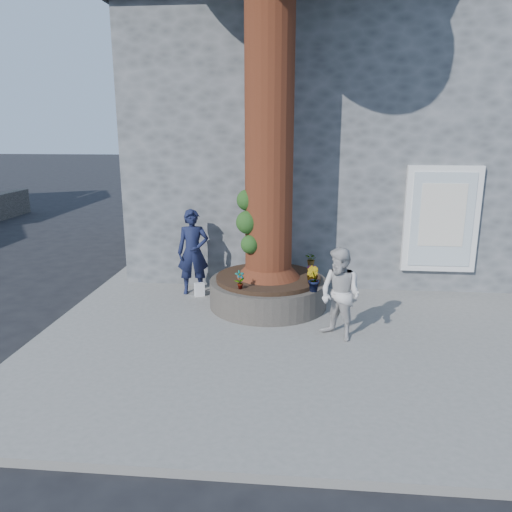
{
  "coord_description": "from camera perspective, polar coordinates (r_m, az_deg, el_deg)",
  "views": [
    {
      "loc": [
        1.44,
        -7.34,
        3.54
      ],
      "look_at": [
        0.61,
        1.5,
        1.25
      ],
      "focal_mm": 35.0,
      "sensor_mm": 36.0,
      "label": 1
    }
  ],
  "objects": [
    {
      "name": "planter",
      "position": [
        9.87,
        1.4,
        -4.01
      ],
      "size": [
        2.3,
        2.3,
        0.6
      ],
      "color": "black",
      "rests_on": "pavement"
    },
    {
      "name": "ground",
      "position": [
        8.27,
        -5.26,
        -10.92
      ],
      "size": [
        120.0,
        120.0,
        0.0
      ],
      "primitive_type": "plane",
      "color": "black",
      "rests_on": "ground"
    },
    {
      "name": "stone_shop",
      "position": [
        14.58,
        9.81,
        12.76
      ],
      "size": [
        10.3,
        8.3,
        6.3
      ],
      "color": "#4E5254",
      "rests_on": "ground"
    },
    {
      "name": "yellow_line",
      "position": [
        10.11,
        -21.56,
        -7.07
      ],
      "size": [
        0.1,
        30.0,
        0.01
      ],
      "primitive_type": "cube",
      "color": "yellow",
      "rests_on": "ground"
    },
    {
      "name": "plant_b",
      "position": [
        8.88,
        6.51,
        -2.63
      ],
      "size": [
        0.34,
        0.34,
        0.45
      ],
      "primitive_type": "imported",
      "rotation": [
        0.0,
        0.0,
        2.34
      ],
      "color": "gray",
      "rests_on": "planter"
    },
    {
      "name": "man",
      "position": [
        10.5,
        -7.21,
        0.45
      ],
      "size": [
        0.71,
        0.53,
        1.8
      ],
      "primitive_type": "imported",
      "rotation": [
        0.0,
        0.0,
        0.16
      ],
      "color": "#131936",
      "rests_on": "pavement"
    },
    {
      "name": "plant_a",
      "position": [
        8.96,
        -1.85,
        -2.74
      ],
      "size": [
        0.22,
        0.2,
        0.34
      ],
      "primitive_type": "imported",
      "rotation": [
        0.0,
        0.0,
        0.56
      ],
      "color": "gray",
      "rests_on": "planter"
    },
    {
      "name": "plant_c",
      "position": [
        9.31,
        6.46,
        -2.06
      ],
      "size": [
        0.22,
        0.22,
        0.37
      ],
      "primitive_type": "imported",
      "rotation": [
        0.0,
        0.0,
        3.07
      ],
      "color": "gray",
      "rests_on": "planter"
    },
    {
      "name": "plant_d",
      "position": [
        10.54,
        6.35,
        -0.37
      ],
      "size": [
        0.33,
        0.33,
        0.28
      ],
      "primitive_type": "imported",
      "rotation": [
        0.0,
        0.0,
        5.46
      ],
      "color": "gray",
      "rests_on": "planter"
    },
    {
      "name": "pavement",
      "position": [
        9.03,
        5.41,
        -8.25
      ],
      "size": [
        9.0,
        8.0,
        0.12
      ],
      "primitive_type": "cube",
      "color": "slate",
      "rests_on": "ground"
    },
    {
      "name": "shopping_bag",
      "position": [
        10.5,
        -6.48,
        -3.84
      ],
      "size": [
        0.23,
        0.19,
        0.28
      ],
      "primitive_type": "cube",
      "rotation": [
        0.0,
        0.0,
        0.42
      ],
      "color": "white",
      "rests_on": "pavement"
    },
    {
      "name": "woman",
      "position": [
        8.31,
        9.6,
        -4.35
      ],
      "size": [
        0.94,
        0.93,
        1.54
      ],
      "primitive_type": "imported",
      "rotation": [
        0.0,
        0.0,
        -0.73
      ],
      "color": "beige",
      "rests_on": "pavement"
    }
  ]
}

